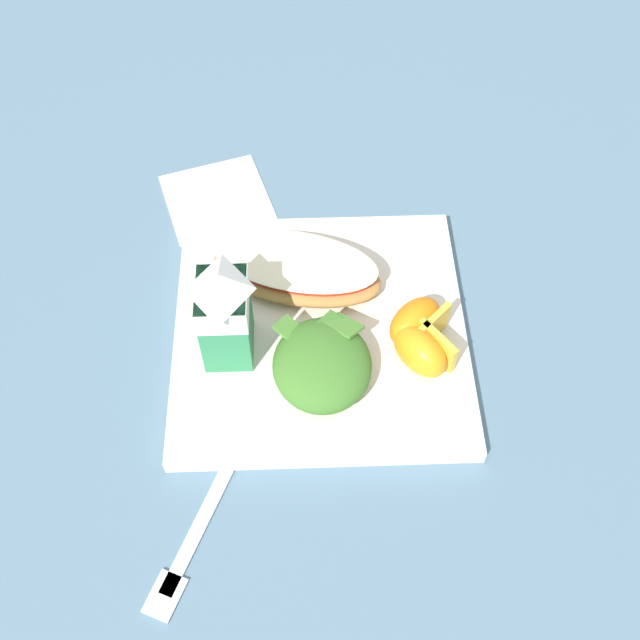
# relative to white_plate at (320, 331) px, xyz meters

# --- Properties ---
(ground) EXTENTS (3.00, 3.00, 0.00)m
(ground) POSITION_rel_white_plate_xyz_m (0.00, 0.00, -0.01)
(ground) COLOR slate
(white_plate) EXTENTS (0.28, 0.28, 0.02)m
(white_plate) POSITION_rel_white_plate_xyz_m (0.00, 0.00, 0.00)
(white_plate) COLOR white
(white_plate) RESTS_ON ground
(cheesy_pizza_bread) EXTENTS (0.12, 0.18, 0.04)m
(cheesy_pizza_bread) POSITION_rel_white_plate_xyz_m (0.06, 0.02, 0.03)
(cheesy_pizza_bread) COLOR #B77F42
(cheesy_pizza_bread) RESTS_ON white_plate
(green_salad_pile) EXTENTS (0.10, 0.09, 0.04)m
(green_salad_pile) POSITION_rel_white_plate_xyz_m (-0.06, 0.00, 0.03)
(green_salad_pile) COLOR #3D7028
(green_salad_pile) RESTS_ON white_plate
(milk_carton) EXTENTS (0.06, 0.05, 0.11)m
(milk_carton) POSITION_rel_white_plate_xyz_m (-0.02, 0.09, 0.07)
(milk_carton) COLOR #2D8451
(milk_carton) RESTS_ON white_plate
(orange_wedge_front) EXTENTS (0.07, 0.06, 0.04)m
(orange_wedge_front) POSITION_rel_white_plate_xyz_m (-0.04, -0.09, 0.03)
(orange_wedge_front) COLOR orange
(orange_wedge_front) RESTS_ON white_plate
(orange_wedge_middle) EXTENTS (0.07, 0.07, 0.04)m
(orange_wedge_middle) POSITION_rel_white_plate_xyz_m (-0.01, -0.09, 0.03)
(orange_wedge_middle) COLOR orange
(orange_wedge_middle) RESTS_ON white_plate
(paper_napkin) EXTENTS (0.14, 0.14, 0.00)m
(paper_napkin) POSITION_rel_white_plate_xyz_m (0.19, 0.11, -0.01)
(paper_napkin) COLOR white
(paper_napkin) RESTS_ON ground
(metal_fork) EXTENTS (0.18, 0.09, 0.01)m
(metal_fork) POSITION_rel_white_plate_xyz_m (-0.19, 0.11, -0.01)
(metal_fork) COLOR silver
(metal_fork) RESTS_ON ground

